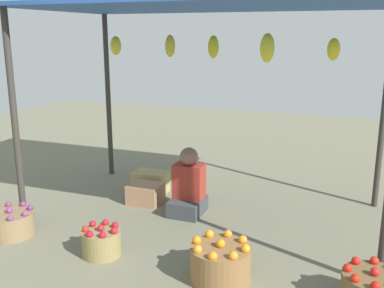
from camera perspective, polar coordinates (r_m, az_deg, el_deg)
ground_plane at (r=5.23m, az=1.94°, el=-8.90°), size 14.00×14.00×0.00m
market_stall_structure at (r=4.82m, az=2.21°, el=15.51°), size 3.94×2.17×2.33m
vendor_person at (r=5.14m, az=-0.48°, el=-5.72°), size 0.36×0.44×0.78m
basket_purple_onions at (r=5.04m, az=-22.23°, el=-9.37°), size 0.48×0.48×0.30m
basket_red_apples at (r=4.36m, az=-11.53°, el=-12.17°), size 0.37×0.37×0.30m
basket_oranges at (r=3.89m, az=3.66°, el=-14.89°), size 0.52×0.52×0.37m
wooden_crate_near_vendor at (r=5.88m, az=-5.29°, el=-4.84°), size 0.43×0.29×0.28m
wooden_crate_stacked_rear at (r=5.52m, az=-5.96°, el=-6.34°), size 0.39×0.34×0.24m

